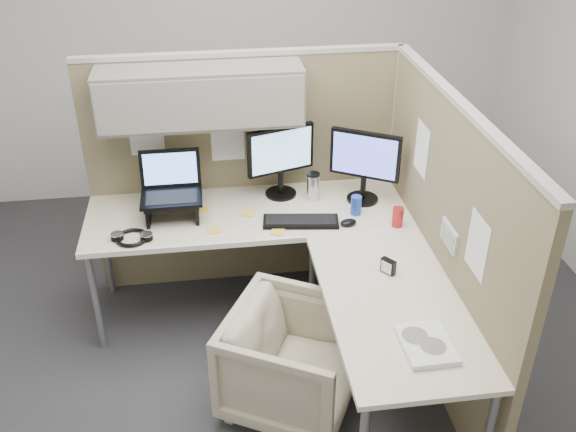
{
  "coord_description": "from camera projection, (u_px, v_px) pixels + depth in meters",
  "views": [
    {
      "loc": [
        -0.34,
        -2.88,
        2.73
      ],
      "look_at": [
        0.1,
        0.25,
        0.85
      ],
      "focal_mm": 40.0,
      "sensor_mm": 36.0,
      "label": 1
    }
  ],
  "objects": [
    {
      "name": "soda_can_green",
      "position": [
        398.0,
        217.0,
        3.79
      ],
      "size": [
        0.07,
        0.07,
        0.12
      ],
      "primitive_type": "cylinder",
      "color": "#B21E1E",
      "rests_on": "desk"
    },
    {
      "name": "travel_mug",
      "position": [
        313.0,
        186.0,
        4.06
      ],
      "size": [
        0.08,
        0.08,
        0.18
      ],
      "color": "silver",
      "rests_on": "desk"
    },
    {
      "name": "monitor_left",
      "position": [
        281.0,
        156.0,
        4.01
      ],
      "size": [
        0.43,
        0.2,
        0.47
      ],
      "rotation": [
        0.0,
        0.0,
        0.31
      ],
      "color": "black",
      "rests_on": "desk"
    },
    {
      "name": "laptop_station",
      "position": [
        172.0,
        194.0,
        3.85
      ],
      "size": [
        0.36,
        0.31,
        0.38
      ],
      "color": "black",
      "rests_on": "desk"
    },
    {
      "name": "sticky_note_d",
      "position": [
        248.0,
        213.0,
        3.94
      ],
      "size": [
        0.1,
        0.1,
        0.01
      ],
      "primitive_type": "cube",
      "rotation": [
        0.0,
        0.0,
        -0.33
      ],
      "color": "yellow",
      "rests_on": "desk"
    },
    {
      "name": "sticky_note_c",
      "position": [
        202.0,
        210.0,
        3.97
      ],
      "size": [
        0.09,
        0.09,
        0.01
      ],
      "primitive_type": "cube",
      "rotation": [
        0.0,
        0.0,
        0.14
      ],
      "color": "yellow",
      "rests_on": "desk"
    },
    {
      "name": "office_chair",
      "position": [
        293.0,
        356.0,
        3.42
      ],
      "size": [
        0.85,
        0.86,
        0.67
      ],
      "primitive_type": "imported",
      "rotation": [
        0.0,
        0.0,
        1.08
      ],
      "color": "beige",
      "rests_on": "ground"
    },
    {
      "name": "headphones",
      "position": [
        132.0,
        237.0,
        3.68
      ],
      "size": [
        0.24,
        0.22,
        0.03
      ],
      "rotation": [
        0.0,
        0.0,
        -0.15
      ],
      "color": "black",
      "rests_on": "desk"
    },
    {
      "name": "soda_can_silver",
      "position": [
        356.0,
        205.0,
        3.91
      ],
      "size": [
        0.07,
        0.07,
        0.12
      ],
      "primitive_type": "cylinder",
      "color": "#1E3FA5",
      "rests_on": "desk"
    },
    {
      "name": "sticky_note_a",
      "position": [
        214.0,
        230.0,
        3.77
      ],
      "size": [
        0.09,
        0.09,
        0.01
      ],
      "primitive_type": "cube",
      "rotation": [
        0.0,
        0.0,
        0.26
      ],
      "color": "yellow",
      "rests_on": "desk"
    },
    {
      "name": "desk_clock",
      "position": [
        388.0,
        266.0,
        3.39
      ],
      "size": [
        0.08,
        0.08,
        0.08
      ],
      "rotation": [
        0.0,
        0.0,
        -0.92
      ],
      "color": "black",
      "rests_on": "desk"
    },
    {
      "name": "partition_right",
      "position": [
        440.0,
        240.0,
        3.52
      ],
      "size": [
        0.07,
        2.03,
        1.63
      ],
      "color": "#807454",
      "rests_on": "ground"
    },
    {
      "name": "desk",
      "position": [
        295.0,
        251.0,
        3.66
      ],
      "size": [
        2.0,
        1.98,
        0.73
      ],
      "color": "beige",
      "rests_on": "ground"
    },
    {
      "name": "keyboard",
      "position": [
        301.0,
        222.0,
        3.84
      ],
      "size": [
        0.47,
        0.21,
        0.02
      ],
      "primitive_type": "cube",
      "rotation": [
        0.0,
        0.0,
        -0.13
      ],
      "color": "black",
      "rests_on": "desk"
    },
    {
      "name": "ground",
      "position": [
        277.0,
        358.0,
        3.89
      ],
      "size": [
        4.5,
        4.5,
        0.0
      ],
      "primitive_type": "plane",
      "color": "#2A2A2D",
      "rests_on": "ground"
    },
    {
      "name": "sticky_note_b",
      "position": [
        278.0,
        232.0,
        3.75
      ],
      "size": [
        0.1,
        0.1,
        0.01
      ],
      "primitive_type": "cube",
      "rotation": [
        0.0,
        0.0,
        -0.3
      ],
      "color": "yellow",
      "rests_on": "desk"
    },
    {
      "name": "partition_back",
      "position": [
        225.0,
        139.0,
        4.01
      ],
      "size": [
        2.0,
        0.36,
        1.63
      ],
      "color": "#807454",
      "rests_on": "ground"
    },
    {
      "name": "mouse",
      "position": [
        348.0,
        222.0,
        3.81
      ],
      "size": [
        0.11,
        0.09,
        0.04
      ],
      "primitive_type": "ellipsoid",
      "rotation": [
        0.0,
        0.0,
        0.23
      ],
      "color": "black",
      "rests_on": "desk"
    },
    {
      "name": "paper_stack",
      "position": [
        426.0,
        344.0,
        2.9
      ],
      "size": [
        0.23,
        0.29,
        0.03
      ],
      "rotation": [
        0.0,
        0.0,
        0.02
      ],
      "color": "white",
      "rests_on": "desk"
    },
    {
      "name": "monitor_right",
      "position": [
        365.0,
        161.0,
        3.95
      ],
      "size": [
        0.4,
        0.25,
        0.47
      ],
      "rotation": [
        0.0,
        0.0,
        -0.53
      ],
      "color": "black",
      "rests_on": "desk"
    }
  ]
}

